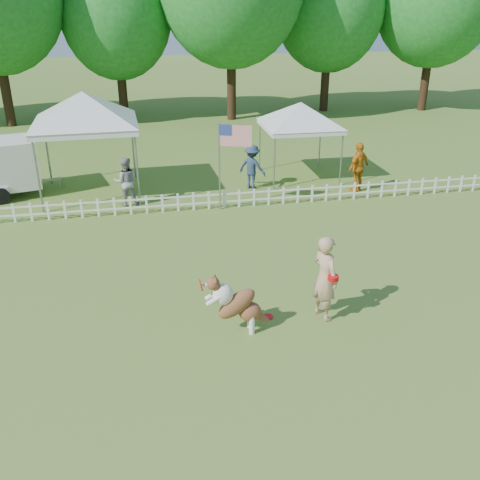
{
  "coord_description": "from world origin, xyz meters",
  "views": [
    {
      "loc": [
        -2.35,
        -9.2,
        6.25
      ],
      "look_at": [
        -0.18,
        2.0,
        1.1
      ],
      "focal_mm": 40.0,
      "sensor_mm": 36.0,
      "label": 1
    }
  ],
  "objects_px": {
    "canopy_tent_left": "(88,146)",
    "canopy_tent_right": "(299,142)",
    "handler": "(325,278)",
    "spectator_c": "(358,167)",
    "dog": "(238,304)",
    "spectator_b": "(252,167)",
    "spectator_a": "(126,182)",
    "flag_pole": "(219,167)",
    "frisbee_on_turf": "(268,317)"
  },
  "relations": [
    {
      "from": "dog",
      "to": "spectator_a",
      "type": "bearing_deg",
      "value": 107.2
    },
    {
      "from": "canopy_tent_left",
      "to": "spectator_b",
      "type": "distance_m",
      "value": 5.7
    },
    {
      "from": "frisbee_on_turf",
      "to": "canopy_tent_right",
      "type": "relative_size",
      "value": 0.09
    },
    {
      "from": "flag_pole",
      "to": "spectator_b",
      "type": "xyz_separation_m",
      "value": [
        1.47,
        1.9,
        -0.62
      ]
    },
    {
      "from": "dog",
      "to": "frisbee_on_turf",
      "type": "xyz_separation_m",
      "value": [
        0.73,
        0.41,
        -0.65
      ]
    },
    {
      "from": "flag_pole",
      "to": "spectator_c",
      "type": "height_order",
      "value": "flag_pole"
    },
    {
      "from": "canopy_tent_left",
      "to": "spectator_a",
      "type": "height_order",
      "value": "canopy_tent_left"
    },
    {
      "from": "handler",
      "to": "spectator_b",
      "type": "relative_size",
      "value": 1.19
    },
    {
      "from": "flag_pole",
      "to": "spectator_b",
      "type": "distance_m",
      "value": 2.48
    },
    {
      "from": "canopy_tent_left",
      "to": "canopy_tent_right",
      "type": "distance_m",
      "value": 7.62
    },
    {
      "from": "canopy_tent_left",
      "to": "spectator_b",
      "type": "relative_size",
      "value": 2.17
    },
    {
      "from": "dog",
      "to": "flag_pole",
      "type": "relative_size",
      "value": 0.47
    },
    {
      "from": "canopy_tent_right",
      "to": "dog",
      "type": "bearing_deg",
      "value": -112.38
    },
    {
      "from": "dog",
      "to": "spectator_a",
      "type": "xyz_separation_m",
      "value": [
        -2.21,
        8.02,
        0.15
      ]
    },
    {
      "from": "handler",
      "to": "canopy_tent_left",
      "type": "bearing_deg",
      "value": 9.78
    },
    {
      "from": "spectator_b",
      "to": "frisbee_on_turf",
      "type": "bearing_deg",
      "value": 118.71
    },
    {
      "from": "spectator_a",
      "to": "spectator_c",
      "type": "distance_m",
      "value": 8.02
    },
    {
      "from": "spectator_b",
      "to": "spectator_c",
      "type": "xyz_separation_m",
      "value": [
        3.6,
        -1.02,
        0.09
      ]
    },
    {
      "from": "handler",
      "to": "canopy_tent_right",
      "type": "xyz_separation_m",
      "value": [
        2.31,
        9.63,
        0.45
      ]
    },
    {
      "from": "handler",
      "to": "canopy_tent_left",
      "type": "height_order",
      "value": "canopy_tent_left"
    },
    {
      "from": "canopy_tent_left",
      "to": "handler",
      "type": "bearing_deg",
      "value": -62.01
    },
    {
      "from": "flag_pole",
      "to": "spectator_b",
      "type": "height_order",
      "value": "flag_pole"
    },
    {
      "from": "frisbee_on_turf",
      "to": "spectator_c",
      "type": "relative_size",
      "value": 0.14
    },
    {
      "from": "flag_pole",
      "to": "spectator_c",
      "type": "bearing_deg",
      "value": 29.1
    },
    {
      "from": "canopy_tent_right",
      "to": "spectator_c",
      "type": "height_order",
      "value": "canopy_tent_right"
    },
    {
      "from": "flag_pole",
      "to": "canopy_tent_left",
      "type": "bearing_deg",
      "value": 169.48
    },
    {
      "from": "dog",
      "to": "canopy_tent_right",
      "type": "xyz_separation_m",
      "value": [
        4.21,
        9.85,
        0.73
      ]
    },
    {
      "from": "spectator_b",
      "to": "spectator_c",
      "type": "distance_m",
      "value": 3.74
    },
    {
      "from": "handler",
      "to": "flag_pole",
      "type": "relative_size",
      "value": 0.67
    },
    {
      "from": "canopy_tent_left",
      "to": "canopy_tent_right",
      "type": "relative_size",
      "value": 1.24
    },
    {
      "from": "dog",
      "to": "spectator_a",
      "type": "relative_size",
      "value": 0.82
    },
    {
      "from": "dog",
      "to": "spectator_b",
      "type": "distance_m",
      "value": 9.19
    },
    {
      "from": "frisbee_on_turf",
      "to": "flag_pole",
      "type": "relative_size",
      "value": 0.08
    },
    {
      "from": "flag_pole",
      "to": "spectator_a",
      "type": "relative_size",
      "value": 1.75
    },
    {
      "from": "flag_pole",
      "to": "spectator_a",
      "type": "distance_m",
      "value": 3.18
    },
    {
      "from": "spectator_a",
      "to": "spectator_b",
      "type": "relative_size",
      "value": 1.02
    },
    {
      "from": "spectator_a",
      "to": "flag_pole",
      "type": "bearing_deg",
      "value": 160.74
    },
    {
      "from": "frisbee_on_turf",
      "to": "handler",
      "type": "bearing_deg",
      "value": -9.33
    },
    {
      "from": "flag_pole",
      "to": "frisbee_on_turf",
      "type": "bearing_deg",
      "value": -70.81
    },
    {
      "from": "flag_pole",
      "to": "handler",
      "type": "bearing_deg",
      "value": -61.09
    },
    {
      "from": "canopy_tent_right",
      "to": "spectator_a",
      "type": "relative_size",
      "value": 1.72
    },
    {
      "from": "frisbee_on_turf",
      "to": "spectator_c",
      "type": "height_order",
      "value": "spectator_c"
    },
    {
      "from": "spectator_a",
      "to": "spectator_b",
      "type": "height_order",
      "value": "spectator_a"
    },
    {
      "from": "canopy_tent_left",
      "to": "frisbee_on_turf",
      "type": "bearing_deg",
      "value": -67.32
    },
    {
      "from": "spectator_c",
      "to": "dog",
      "type": "bearing_deg",
      "value": 22.24
    },
    {
      "from": "spectator_a",
      "to": "canopy_tent_right",
      "type": "bearing_deg",
      "value": -164.57
    },
    {
      "from": "frisbee_on_turf",
      "to": "canopy_tent_left",
      "type": "height_order",
      "value": "canopy_tent_left"
    },
    {
      "from": "handler",
      "to": "spectator_b",
      "type": "bearing_deg",
      "value": -22.28
    },
    {
      "from": "dog",
      "to": "spectator_b",
      "type": "bearing_deg",
      "value": 77.86
    },
    {
      "from": "frisbee_on_turf",
      "to": "canopy_tent_left",
      "type": "distance_m",
      "value": 10.03
    }
  ]
}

